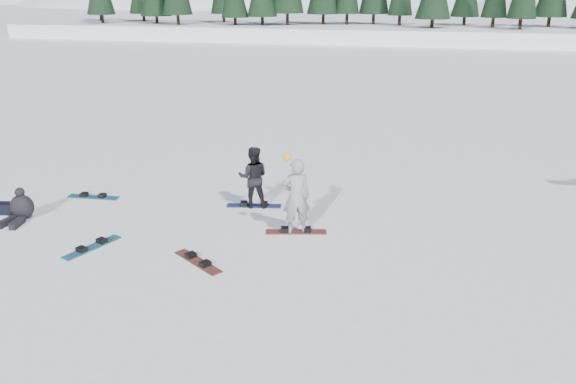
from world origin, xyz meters
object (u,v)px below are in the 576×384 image
object	(u,v)px
snowboard_loose_c	(93,197)
snowboard_loose_a	(92,247)
gear_bag	(6,208)
snowboarder_man	(253,177)
seated_rider	(21,208)
snowboarder_woman	(296,196)
snowboard_loose_b	(198,262)

from	to	relation	value
snowboard_loose_c	snowboard_loose_a	xyz separation A→B (m)	(1.78, -2.98, 0.00)
gear_bag	snowboard_loose_c	xyz separation A→B (m)	(1.61, 1.62, -0.14)
gear_bag	snowboard_loose_a	world-z (taller)	gear_bag
snowboarder_man	snowboard_loose_a	distance (m)	4.55
seated_rider	snowboard_loose_a	size ratio (longest dim) A/B	0.69
snowboarder_man	snowboard_loose_c	world-z (taller)	snowboarder_man
snowboard_loose_c	seated_rider	bearing A→B (deg)	-120.50
snowboarder_woman	snowboard_loose_c	xyz separation A→B (m)	(-6.22, 1.04, -0.94)
snowboarder_man	snowboard_loose_b	world-z (taller)	snowboarder_man
snowboarder_man	snowboarder_woman	bearing A→B (deg)	124.43
snowboarder_man	snowboard_loose_b	distance (m)	3.62
snowboarder_man	snowboard_loose_a	xyz separation A→B (m)	(-2.92, -3.39, -0.84)
snowboard_loose_b	seated_rider	bearing A→B (deg)	-158.70
snowboarder_woman	snowboard_loose_a	distance (m)	4.93
seated_rider	snowboarder_woman	bearing A→B (deg)	3.65
snowboard_loose_b	snowboard_loose_a	bearing A→B (deg)	-148.46
snowboarder_man	snowboard_loose_b	size ratio (longest dim) A/B	1.14
snowboard_loose_c	snowboard_loose_b	xyz separation A→B (m)	(4.46, -3.10, 0.00)
gear_bag	snowboard_loose_c	world-z (taller)	gear_bag
seated_rider	snowboard_loose_b	bearing A→B (deg)	-15.95
snowboarder_woman	snowboard_loose_a	world-z (taller)	snowboarder_woman
seated_rider	snowboard_loose_a	xyz separation A→B (m)	(2.69, -1.11, -0.32)
snowboard_loose_c	snowboard_loose_b	distance (m)	5.43
snowboard_loose_b	snowboarder_man	bearing A→B (deg)	120.24
snowboarder_woman	seated_rider	size ratio (longest dim) A/B	1.98
snowboard_loose_a	gear_bag	bearing A→B (deg)	88.88
snowboarder_woman	snowboard_loose_c	size ratio (longest dim) A/B	1.37
seated_rider	snowboard_loose_b	size ratio (longest dim) A/B	0.69
snowboarder_woman	snowboard_loose_c	world-z (taller)	snowboarder_woman
snowboarder_woman	snowboard_loose_b	size ratio (longest dim) A/B	1.37
gear_bag	snowboard_loose_b	bearing A→B (deg)	-13.78
snowboarder_woman	snowboard_loose_b	xyz separation A→B (m)	(-1.76, -2.07, -0.94)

